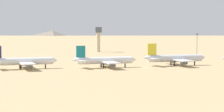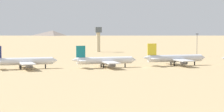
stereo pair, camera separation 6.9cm
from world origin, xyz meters
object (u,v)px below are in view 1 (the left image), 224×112
control_tower (98,37)px  parked_jet_yellow_4 (174,58)px  parked_jet_navy_2 (22,61)px  light_pole_west (197,43)px  parked_jet_teal_3 (104,60)px

control_tower → parked_jet_yellow_4: bearing=-81.3°
parked_jet_navy_2 → light_pole_west: size_ratio=2.23×
parked_jet_yellow_4 → light_pole_west: 81.24m
light_pole_west → parked_jet_yellow_4: bearing=-118.5°
parked_jet_navy_2 → parked_jet_yellow_4: size_ratio=0.97×
parked_jet_yellow_4 → light_pole_west: (38.70, 71.24, 5.24)m
parked_jet_navy_2 → control_tower: control_tower is taller
parked_jet_teal_3 → parked_jet_navy_2: bearing=172.5°
parked_jet_yellow_4 → control_tower: control_tower is taller
parked_jet_teal_3 → parked_jet_yellow_4: parked_jet_yellow_4 is taller
parked_jet_teal_3 → control_tower: size_ratio=1.72×
parked_jet_navy_2 → control_tower: 158.66m
parked_jet_navy_2 → parked_jet_teal_3: bearing=-8.5°
parked_jet_teal_3 → light_pole_west: size_ratio=2.19×
parked_jet_yellow_4 → control_tower: size_ratio=1.82×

